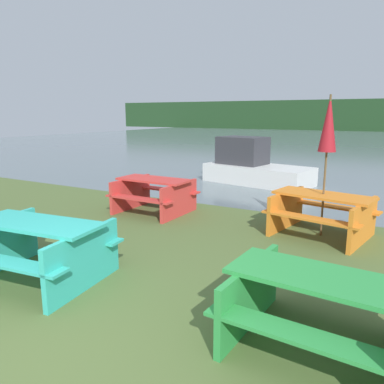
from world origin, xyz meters
name	(u,v)px	position (x,y,z in m)	size (l,w,h in m)	color
ground_plane	(25,368)	(0.00, 0.00, 0.00)	(60.00, 60.00, 0.00)	#516633
water	(365,142)	(0.00, 31.13, 0.00)	(60.00, 50.00, 0.00)	slate
far_treeline	(382,115)	(0.00, 51.13, 2.00)	(80.00, 1.60, 4.00)	#1E3D1E
picnic_table_teal	(38,245)	(-1.38, 1.28, 0.48)	(1.92, 1.58, 0.80)	#33B7A8
picnic_table_green	(317,305)	(2.14, 1.55, 0.44)	(1.71, 1.48, 0.73)	green
picnic_table_red	(154,192)	(-2.06, 4.90, 0.46)	(1.62, 1.40, 0.77)	red
picnic_table_orange	(322,211)	(1.53, 5.04, 0.46)	(1.91, 1.67, 0.77)	orange
umbrella_crimson	(329,125)	(1.53, 5.04, 1.98)	(0.31, 0.31, 2.49)	brown
boat	(253,167)	(-1.44, 9.48, 0.52)	(3.53, 2.07, 1.45)	silver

